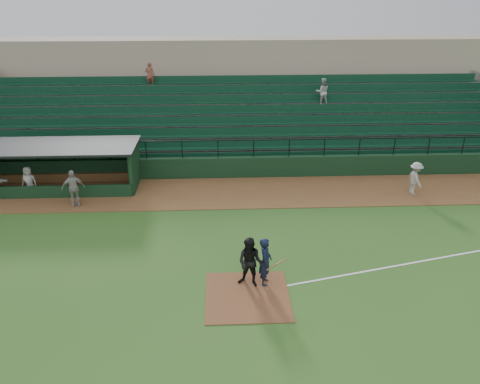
{
  "coord_description": "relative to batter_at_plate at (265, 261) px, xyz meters",
  "views": [
    {
      "loc": [
        -0.88,
        -14.83,
        10.39
      ],
      "look_at": [
        0.0,
        5.0,
        1.4
      ],
      "focal_mm": 35.33,
      "sensor_mm": 36.0,
      "label": 1
    }
  ],
  "objects": [
    {
      "name": "foul_line",
      "position": [
        7.3,
        1.42,
        -0.95
      ],
      "size": [
        17.49,
        4.44,
        0.01
      ],
      "primitive_type": "cube",
      "rotation": [
        0.0,
        0.0,
        0.24
      ],
      "color": "white",
      "rests_on": "ground"
    },
    {
      "name": "runner",
      "position": [
        8.54,
        7.58,
        -0.04
      ],
      "size": [
        0.78,
        1.21,
        1.77
      ],
      "primitive_type": "imported",
      "rotation": [
        0.0,
        0.0,
        1.68
      ],
      "color": "#ACA7A1",
      "rests_on": "warning_track"
    },
    {
      "name": "dugout",
      "position": [
        -10.45,
        9.78,
        0.38
      ],
      "size": [
        8.9,
        3.2,
        2.42
      ],
      "color": "black",
      "rests_on": "ground"
    },
    {
      "name": "dugout_player_a",
      "position": [
        -8.87,
        7.0,
        0.01
      ],
      "size": [
        1.19,
        0.76,
        1.88
      ],
      "primitive_type": "imported",
      "rotation": [
        0.0,
        0.0,
        0.3
      ],
      "color": "#A6A09B",
      "rests_on": "warning_track"
    },
    {
      "name": "warning_track",
      "position": [
        -0.7,
        8.22,
        -0.94
      ],
      "size": [
        40.0,
        4.0,
        0.03
      ],
      "primitive_type": "cube",
      "color": "brown",
      "rests_on": "ground"
    },
    {
      "name": "home_plate_dirt",
      "position": [
        -0.7,
        -0.78,
        -0.94
      ],
      "size": [
        3.0,
        3.0,
        0.03
      ],
      "primitive_type": "cube",
      "color": "brown",
      "rests_on": "ground"
    },
    {
      "name": "umpire",
      "position": [
        -0.56,
        -0.09,
        0.02
      ],
      "size": [
        1.16,
        1.04,
        1.96
      ],
      "primitive_type": "imported",
      "rotation": [
        0.0,
        0.0,
        -0.38
      ],
      "color": "black",
      "rests_on": "ground"
    },
    {
      "name": "batter_at_plate",
      "position": [
        0.0,
        0.0,
        0.0
      ],
      "size": [
        1.07,
        0.75,
        1.91
      ],
      "color": "black",
      "rests_on": "ground"
    },
    {
      "name": "ground",
      "position": [
        -0.7,
        0.22,
        -0.96
      ],
      "size": [
        90.0,
        90.0,
        0.0
      ],
      "primitive_type": "plane",
      "color": "#2C551B",
      "rests_on": "ground"
    },
    {
      "name": "dugout_player_b",
      "position": [
        -11.51,
        8.33,
        -0.13
      ],
      "size": [
        0.82,
        0.58,
        1.59
      ],
      "primitive_type": "imported",
      "rotation": [
        0.0,
        0.0,
        -0.1
      ],
      "color": "#ABA5A0",
      "rests_on": "warning_track"
    },
    {
      "name": "stadium_structure",
      "position": [
        -0.7,
        16.68,
        1.35
      ],
      "size": [
        38.0,
        13.08,
        6.4
      ],
      "color": "black",
      "rests_on": "ground"
    }
  ]
}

